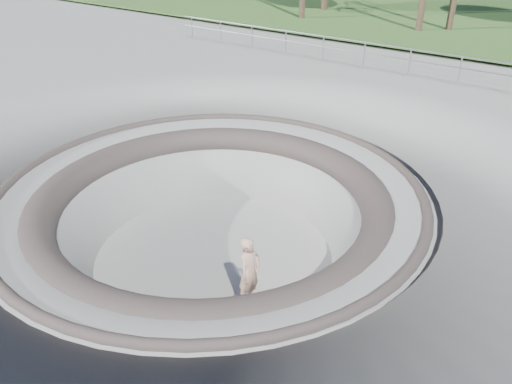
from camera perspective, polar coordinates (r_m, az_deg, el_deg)
ground at (r=12.01m, az=-5.16°, el=0.29°), size 180.00×180.00×0.00m
skate_bowl at (r=12.98m, az=-4.81°, el=-6.82°), size 14.00×14.00×4.10m
safety_railing at (r=21.59m, az=17.16°, el=14.13°), size 25.00×0.06×1.03m
skateboard at (r=11.40m, az=-0.71°, el=-12.57°), size 0.91×0.50×0.09m
skater at (r=10.85m, az=-0.74°, el=-9.13°), size 0.45×0.65×1.70m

